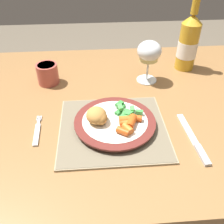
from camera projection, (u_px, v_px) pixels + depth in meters
ground_plane at (120, 218)px, 1.29m from camera, size 6.00×6.00×0.00m
dining_table at (124, 124)px, 0.89m from camera, size 1.24×0.84×0.74m
placemat at (113, 128)px, 0.72m from camera, size 0.31×0.29×0.01m
dinner_plate at (115, 122)px, 0.72m from camera, size 0.23×0.23×0.02m
breaded_croquettes at (97, 116)px, 0.70m from camera, size 0.07×0.07×0.04m
green_beans_pile at (125, 111)px, 0.73m from camera, size 0.08×0.10×0.02m
glazed_carrots at (128, 123)px, 0.69m from camera, size 0.08×0.08×0.02m
fork at (37, 132)px, 0.71m from camera, size 0.02×0.13×0.01m
table_knife at (195, 142)px, 0.68m from camera, size 0.03×0.20×0.01m
wine_glass at (149, 53)px, 0.87m from camera, size 0.09×0.09×0.15m
bottle at (188, 43)px, 0.95m from camera, size 0.08×0.08×0.30m
drinking_cup at (48, 73)px, 0.90m from camera, size 0.08×0.08×0.07m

